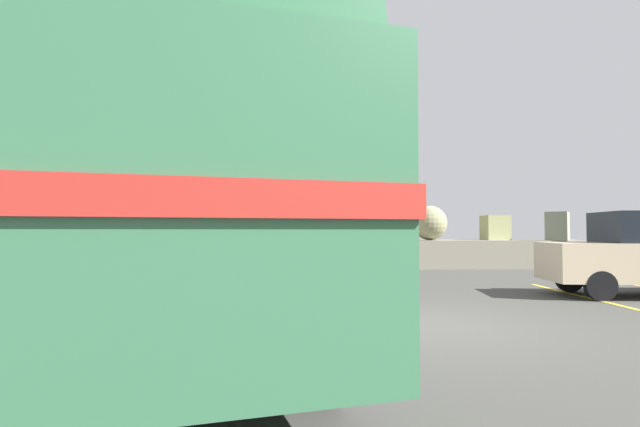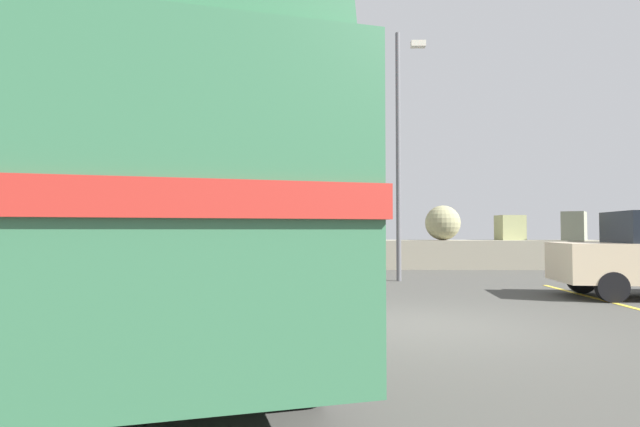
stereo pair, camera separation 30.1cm
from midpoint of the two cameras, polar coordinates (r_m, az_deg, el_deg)
name	(u,v)px [view 1 (the left image)]	position (r m, az deg, el deg)	size (l,w,h in m)	color
ground	(417,325)	(7.99, 9.91, -12.42)	(32.00, 26.00, 0.02)	#41403C
breakwater	(340,248)	(19.55, 1.89, -3.95)	(31.36, 2.21, 2.49)	gray
vintage_coach	(175,185)	(6.79, -17.37, 3.07)	(4.82, 8.91, 3.70)	black
lamp_post	(391,143)	(14.94, 7.48, 7.96)	(0.99, 0.82, 7.24)	#5B5B60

